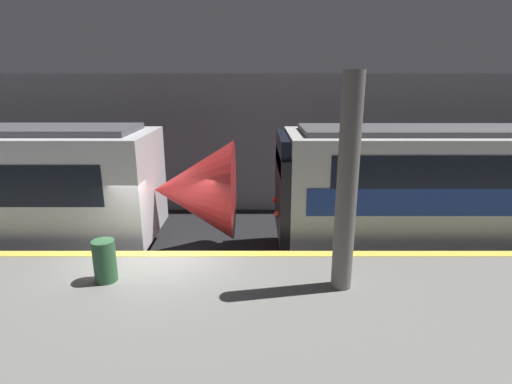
% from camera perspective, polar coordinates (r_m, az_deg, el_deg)
% --- Properties ---
extents(ground_plane, '(120.00, 120.00, 0.00)m').
position_cam_1_polar(ground_plane, '(10.17, -13.36, -13.75)').
color(ground_plane, black).
extents(platform, '(40.00, 5.48, 1.08)m').
position_cam_1_polar(platform, '(7.67, -18.49, -20.23)').
color(platform, slate).
rests_on(platform, ground).
extents(station_rear_barrier, '(50.00, 0.15, 5.13)m').
position_cam_1_polar(station_rear_barrier, '(15.26, -8.64, 6.74)').
color(station_rear_barrier, '#939399').
rests_on(station_rear_barrier, ground).
extents(support_pillar_near, '(0.38, 0.38, 4.03)m').
position_cam_1_polar(support_pillar_near, '(7.39, 12.92, 0.84)').
color(support_pillar_near, slate).
rests_on(support_pillar_near, platform).
extents(trash_bin, '(0.44, 0.44, 0.85)m').
position_cam_1_polar(trash_bin, '(8.52, -20.76, -9.18)').
color(trash_bin, '#2D5B38').
rests_on(trash_bin, platform).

